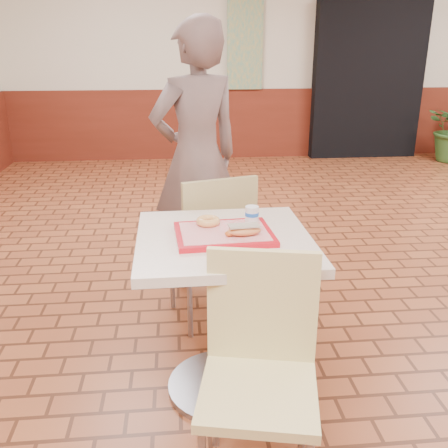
{
  "coord_description": "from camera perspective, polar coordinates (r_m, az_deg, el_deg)",
  "views": [
    {
      "loc": [
        -1.6,
        -2.4,
        1.63
      ],
      "look_at": [
        -1.41,
        -0.34,
        0.88
      ],
      "focal_mm": 40.0,
      "sensor_mm": 36.0,
      "label": 1
    }
  ],
  "objects": [
    {
      "name": "corridor_doorway",
      "position": [
        7.82,
        16.09,
        15.38
      ],
      "size": [
        1.6,
        0.22,
        2.2
      ],
      "primitive_type": "cube",
      "color": "black",
      "rests_on": "ground"
    },
    {
      "name": "promo_poster",
      "position": [
        7.41,
        2.41,
        19.76
      ],
      "size": [
        0.5,
        0.03,
        1.2
      ],
      "primitive_type": "cube",
      "color": "gray",
      "rests_on": "wainscot_band"
    },
    {
      "name": "main_table",
      "position": [
        2.34,
        -0.0,
        -7.54
      ],
      "size": [
        0.77,
        0.77,
        0.82
      ],
      "rotation": [
        0.0,
        0.0,
        0.01
      ],
      "color": "beige",
      "rests_on": "ground"
    },
    {
      "name": "chair_main_front",
      "position": [
        1.94,
        4.12,
        -15.44
      ],
      "size": [
        0.5,
        0.5,
        0.92
      ],
      "rotation": [
        0.0,
        0.0,
        -0.21
      ],
      "color": "#E5D489",
      "rests_on": "ground"
    },
    {
      "name": "chair_main_back",
      "position": [
        2.93,
        -1.23,
        -2.21
      ],
      "size": [
        0.54,
        0.54,
        0.94
      ],
      "rotation": [
        0.0,
        0.0,
        3.42
      ],
      "color": "tan",
      "rests_on": "ground"
    },
    {
      "name": "customer",
      "position": [
        3.39,
        -3.15,
        7.53
      ],
      "size": [
        0.78,
        0.67,
        1.8
      ],
      "primitive_type": "imported",
      "rotation": [
        0.0,
        0.0,
        3.58
      ],
      "color": "#745D59",
      "rests_on": "ground"
    },
    {
      "name": "serving_tray",
      "position": [
        2.22,
        0.0,
        -1.14
      ],
      "size": [
        0.43,
        0.33,
        0.03
      ],
      "rotation": [
        0.0,
        0.0,
        0.06
      ],
      "color": "red",
      "rests_on": "main_table"
    },
    {
      "name": "ring_donut",
      "position": [
        2.29,
        -1.83,
        0.35
      ],
      "size": [
        0.14,
        0.14,
        0.03
      ],
      "primitive_type": "torus",
      "rotation": [
        0.0,
        0.0,
        0.27
      ],
      "color": "#E5A053",
      "rests_on": "serving_tray"
    },
    {
      "name": "long_john_donut",
      "position": [
        2.16,
        2.21,
        -0.74
      ],
      "size": [
        0.16,
        0.09,
        0.05
      ],
      "rotation": [
        0.0,
        0.0,
        0.08
      ],
      "color": "#D3763D",
      "rests_on": "serving_tray"
    },
    {
      "name": "paper_cup",
      "position": [
        2.31,
        3.21,
        1.09
      ],
      "size": [
        0.06,
        0.06,
        0.08
      ],
      "rotation": [
        0.0,
        0.0,
        0.01
      ],
      "color": "silver",
      "rests_on": "serving_tray"
    }
  ]
}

